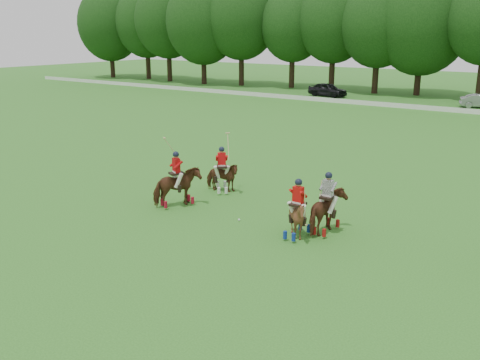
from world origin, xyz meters
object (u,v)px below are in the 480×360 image
Objects in this scene: polo_red_b at (222,176)px; polo_ball at (239,220)px; polo_red_a at (177,187)px; polo_stripe_a at (327,211)px; polo_red_c at (297,217)px; car_left at (327,90)px.

polo_red_b is 4.04m from polo_ball.
polo_stripe_a is at bearing 7.23° from polo_red_a.
polo_red_a is 6.56m from polo_stripe_a.
polo_red_b is 6.31m from polo_red_c.
polo_red_a is 3.27m from polo_ball.
polo_red_a reaches higher than polo_ball.
polo_red_b is at bearing 136.54° from polo_ball.
polo_red_c is (5.57, -2.95, 0.03)m from polo_red_b.
polo_red_b is 1.22× the size of polo_red_c.
polo_red_a is 5.86m from polo_red_c.
polo_ball is at bearing 0.17° from polo_red_a.
polo_ball is (-3.33, -0.81, -0.78)m from polo_stripe_a.
polo_red_c is at bearing -4.54° from polo_ball.
polo_stripe_a reaches higher than car_left.
polo_red_c is 24.16× the size of polo_ball.
polo_red_c is at bearing -1.99° from polo_red_a.
polo_stripe_a is at bearing 13.74° from polo_ball.
polo_ball is (15.38, -39.06, -0.72)m from car_left.
polo_stripe_a is at bearing -145.03° from car_left.
polo_stripe_a is 3.52m from polo_ball.
car_left is at bearing 114.70° from polo_red_c.
polo_stripe_a is at bearing -17.17° from polo_red_b.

